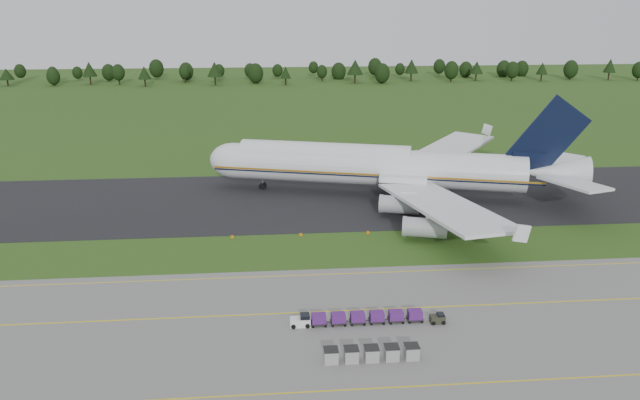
{
  "coord_description": "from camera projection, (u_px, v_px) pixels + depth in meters",
  "views": [
    {
      "loc": [
        -3.19,
        -97.76,
        40.65
      ],
      "look_at": [
        5.57,
        2.0,
        8.29
      ],
      "focal_mm": 35.0,
      "sensor_mm": 36.0,
      "label": 1
    }
  ],
  "objects": [
    {
      "name": "apron_markings",
      "position": [
        297.0,
        331.0,
        79.84
      ],
      "size": [
        300.0,
        30.2,
        0.01
      ],
      "color": "yellow",
      "rests_on": "apron"
    },
    {
      "name": "baggage_train",
      "position": [
        355.0,
        318.0,
        81.57
      ],
      "size": [
        17.52,
        1.59,
        1.53
      ],
      "color": "white",
      "rests_on": "apron"
    },
    {
      "name": "apron",
      "position": [
        300.0,
        362.0,
        73.19
      ],
      "size": [
        300.0,
        52.0,
        0.06
      ],
      "primitive_type": "cube",
      "color": "slate",
      "rests_on": "ground"
    },
    {
      "name": "tree_line",
      "position": [
        243.0,
        71.0,
        310.84
      ],
      "size": [
        525.46,
        20.29,
        11.79
      ],
      "color": "black",
      "rests_on": "ground"
    },
    {
      "name": "edge_markers",
      "position": [
        301.0,
        235.0,
        111.85
      ],
      "size": [
        24.9,
        0.3,
        0.6
      ],
      "color": "orange",
      "rests_on": "ground"
    },
    {
      "name": "aircraft",
      "position": [
        381.0,
        166.0,
        133.33
      ],
      "size": [
        81.49,
        76.36,
        22.84
      ],
      "color": "white",
      "rests_on": "ground"
    },
    {
      "name": "uld_row",
      "position": [
        372.0,
        354.0,
        73.29
      ],
      "size": [
        11.31,
        1.71,
        1.69
      ],
      "color": "#969696",
      "rests_on": "apron"
    },
    {
      "name": "taxiway",
      "position": [
        283.0,
        200.0,
        131.96
      ],
      "size": [
        300.0,
        40.0,
        0.08
      ],
      "primitive_type": "cube",
      "color": "black",
      "rests_on": "ground"
    },
    {
      "name": "ground",
      "position": [
        288.0,
        251.0,
        105.43
      ],
      "size": [
        600.0,
        600.0,
        0.0
      ],
      "primitive_type": "plane",
      "color": "#2A4C17",
      "rests_on": "ground"
    },
    {
      "name": "utility_cart",
      "position": [
        437.0,
        319.0,
        81.83
      ],
      "size": [
        1.94,
        1.35,
        1.06
      ],
      "color": "#2C2E20",
      "rests_on": "apron"
    }
  ]
}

